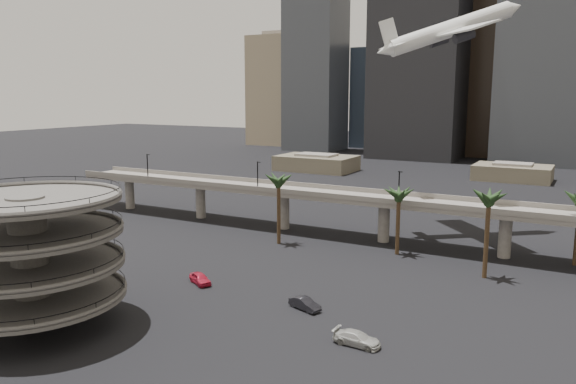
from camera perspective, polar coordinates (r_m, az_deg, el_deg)
The scene contains 10 objects.
ground at distance 70.65m, azimuth -15.03°, elevation -13.93°, with size 700.00×700.00×0.00m, color black.
parking_ramp at distance 74.42m, azimuth -24.81°, elevation -5.27°, with size 22.20×22.20×17.35m.
overpass at distance 112.72m, azimuth 4.48°, elevation -0.73°, with size 130.00×9.30×14.70m.
palm_trees at distance 97.94m, azimuth 14.17°, elevation -0.28°, with size 54.40×18.40×14.00m.
low_buildings at distance 193.83m, azimuth 17.13°, elevation 2.01°, with size 135.00×27.50×6.80m.
skyline at distance 265.51m, azimuth 22.89°, elevation 13.51°, with size 269.00×86.00×131.45m.
airborne_jet at distance 119.05m, azimuth 16.13°, elevation 15.56°, with size 25.90×24.82×12.88m.
car_a at distance 86.22m, azimuth -8.92°, elevation -8.68°, with size 1.94×4.81×1.64m, color #BD1B36.
car_b at distance 75.71m, azimuth 1.72°, elevation -11.27°, with size 1.67×4.78×1.58m, color black.
car_c at distance 66.23m, azimuth 7.01°, elevation -14.56°, with size 2.25×5.55×1.61m, color #B3B3AE.
Camera 1 is at (45.68, -45.91, 28.22)m, focal length 35.00 mm.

